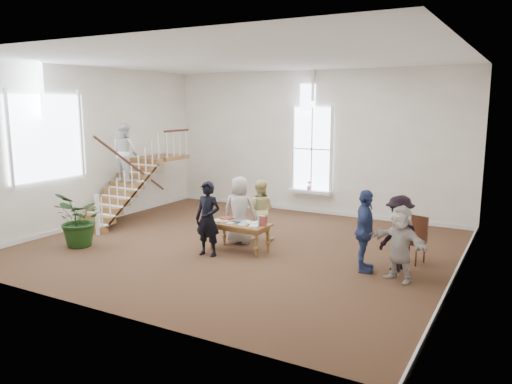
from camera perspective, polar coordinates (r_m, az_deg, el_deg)
The scene contains 12 objects.
ground at distance 12.41m, azimuth -1.83°, elevation -6.20°, with size 10.00×10.00×0.00m, color #4A291D.
room_shell at distance 16.13m, azimuth 6.22°, elevation -0.96°, with size 10.49×10.00×10.00m.
staircase at distance 15.28m, azimuth -14.49°, elevation 2.79°, with size 1.10×4.10×2.92m.
library_table at distance 11.87m, azimuth -1.91°, elevation -3.95°, with size 1.48×0.78×0.74m.
police_officer at distance 11.51m, azimuth -5.52°, elevation -3.08°, with size 0.63×0.42×1.73m, color black.
elderly_woman at distance 12.49m, azimuth -1.88°, elevation -2.07°, with size 0.83×0.54×1.70m, color #BCB5AF.
person_yellow at distance 12.78m, azimuth 0.43°, elevation -2.08°, with size 0.76×0.60×1.57m, color #ECE093.
woman_cluster_a at distance 10.63m, azimuth 12.31°, elevation -4.38°, with size 1.02×0.42×1.74m, color navy.
woman_cluster_b at distance 10.92m, azimuth 16.01°, elevation -4.52°, with size 1.03×0.59×1.60m, color black.
woman_cluster_c at distance 10.28m, azimuth 16.13°, elevation -5.66°, with size 1.41×0.45×1.52m, color beige.
floor_plant at distance 12.93m, azimuth -19.48°, elevation -2.98°, with size 1.23×1.07×1.37m, color #173611.
side_chair at distance 11.61m, azimuth 17.76°, elevation -4.87°, with size 0.56×0.56×1.03m.
Camera 1 is at (6.15, -10.20, 3.49)m, focal length 35.00 mm.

